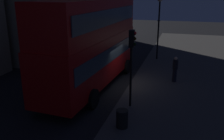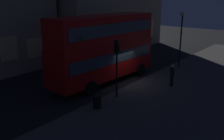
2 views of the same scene
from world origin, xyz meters
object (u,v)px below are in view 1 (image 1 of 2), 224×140
at_px(traffic_light_near_kerb, 132,53).
at_px(street_lamp, 159,15).
at_px(double_decker_bus, 92,40).
at_px(pedestrian, 175,69).
at_px(litter_bin, 122,119).
at_px(traffic_light_far_side, 99,25).

relative_size(traffic_light_near_kerb, street_lamp, 0.74).
bearing_deg(double_decker_bus, pedestrian, -62.90).
bearing_deg(litter_bin, traffic_light_near_kerb, 2.69).
relative_size(double_decker_bus, traffic_light_far_side, 2.69).
bearing_deg(double_decker_bus, litter_bin, -141.90).
height_order(pedestrian, litter_bin, pedestrian).
distance_m(traffic_light_near_kerb, litter_bin, 3.36).
xyz_separation_m(traffic_light_near_kerb, pedestrian, (4.51, -2.04, -2.02)).
distance_m(traffic_light_far_side, litter_bin, 15.43).
bearing_deg(double_decker_bus, traffic_light_near_kerb, -123.63).
bearing_deg(litter_bin, traffic_light_far_side, 23.22).
height_order(double_decker_bus, traffic_light_near_kerb, double_decker_bus).
distance_m(traffic_light_far_side, pedestrian, 10.93).
bearing_deg(traffic_light_far_side, pedestrian, 46.25).
relative_size(pedestrian, litter_bin, 2.09).
xyz_separation_m(traffic_light_near_kerb, street_lamp, (10.12, -0.19, 0.98)).
height_order(double_decker_bus, traffic_light_far_side, double_decker_bus).
bearing_deg(traffic_light_near_kerb, pedestrian, -26.46).
height_order(traffic_light_near_kerb, traffic_light_far_side, traffic_light_near_kerb).
distance_m(traffic_light_near_kerb, traffic_light_far_side, 13.20).
bearing_deg(street_lamp, pedestrian, -161.81).
xyz_separation_m(traffic_light_near_kerb, litter_bin, (-2.23, -0.10, -2.50)).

